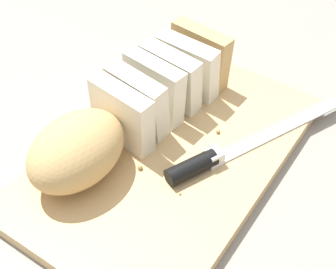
# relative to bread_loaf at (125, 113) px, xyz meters

# --- Properties ---
(ground_plane) EXTENTS (3.00, 3.00, 0.00)m
(ground_plane) POSITION_rel_bread_loaf_xyz_m (0.01, -0.06, -0.06)
(ground_plane) COLOR gray
(cutting_board) EXTENTS (0.43, 0.29, 0.02)m
(cutting_board) POSITION_rel_bread_loaf_xyz_m (0.01, -0.06, -0.05)
(cutting_board) COLOR tan
(cutting_board) RESTS_ON ground_plane
(bread_loaf) EXTENTS (0.33, 0.11, 0.09)m
(bread_loaf) POSITION_rel_bread_loaf_xyz_m (0.00, 0.00, 0.00)
(bread_loaf) COLOR tan
(bread_loaf) RESTS_ON cutting_board
(bread_knife) EXTENTS (0.29, 0.13, 0.02)m
(bread_knife) POSITION_rel_bread_loaf_xyz_m (0.04, -0.12, -0.03)
(bread_knife) COLOR silver
(bread_knife) RESTS_ON cutting_board
(crumb_near_knife) EXTENTS (0.00, 0.00, 0.00)m
(crumb_near_knife) POSITION_rel_bread_loaf_xyz_m (-0.04, -0.12, -0.04)
(crumb_near_knife) COLOR tan
(crumb_near_knife) RESTS_ON cutting_board
(crumb_near_loaf) EXTENTS (0.01, 0.01, 0.01)m
(crumb_near_loaf) POSITION_rel_bread_loaf_xyz_m (0.08, -0.10, -0.04)
(crumb_near_loaf) COLOR tan
(crumb_near_loaf) RESTS_ON cutting_board
(crumb_stray_left) EXTENTS (0.01, 0.01, 0.01)m
(crumb_stray_left) POSITION_rel_bread_loaf_xyz_m (-0.04, -0.05, -0.04)
(crumb_stray_left) COLOR tan
(crumb_stray_left) RESTS_ON cutting_board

